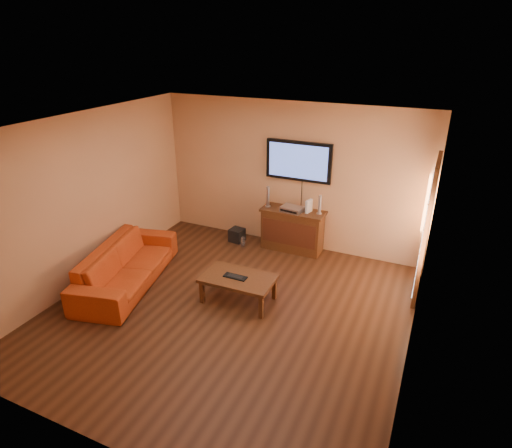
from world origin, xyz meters
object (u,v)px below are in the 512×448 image
Objects in this scene: television at (298,161)px; subwoofer at (237,235)px; av_receiver at (292,209)px; game_console at (309,206)px; bottle at (243,242)px; media_console at (292,230)px; speaker_right at (320,205)px; coffee_table at (238,280)px; sofa at (126,259)px; keyboard at (235,277)px; speaker_left at (268,197)px.

subwoofer is at bearing -164.47° from television.
av_receiver is 1.31m from subwoofer.
bottle is (-1.17, -0.33, -0.81)m from game_console.
media_console is 0.73m from speaker_right.
television is 1.10× the size of coffee_table.
sofa reaches higher than keyboard.
speaker_right reaches higher than coffee_table.
sofa reaches higher than subwoofer.
bottle is (0.22, -0.18, -0.03)m from subwoofer.
speaker_right is 0.20m from game_console.
television is at bearing 22.33° from speaker_left.
speaker_left is 1.10× the size of speaker_right.
game_console is at bearing -59.14° from sofa.
speaker_right is 1.64× the size of bottle.
speaker_right is (0.48, -0.15, -0.72)m from television.
speaker_left is 1.53× the size of subwoofer.
coffee_table is at bearing -107.60° from speaker_right.
media_console is at bearing 13.26° from subwoofer.
keyboard is (1.84, 0.26, -0.01)m from sofa.
game_console is (0.29, 0.08, 0.07)m from av_receiver.
keyboard is at bearing -56.76° from subwoofer.
bottle is (1.14, 1.93, -0.34)m from sofa.
media_console is 4.61× the size of subwoofer.
subwoofer is 1.18× the size of bottle.
game_console is at bearing 5.90° from media_console.
coffee_table is at bearing -94.94° from sofa.
speaker_right is (0.97, 0.06, -0.02)m from speaker_left.
keyboard is (0.31, -1.96, -0.55)m from speaker_left.
speaker_left is 0.99m from bottle.
av_receiver is 1.52× the size of subwoofer.
speaker_left is at bearing -161.65° from game_console.
game_console reaches higher than bottle.
television is 3.38× the size of keyboard.
television is 1.87m from bottle.
sofa is at bearing -132.20° from media_console.
speaker_right is (0.48, 0.04, 0.56)m from media_console.
sofa is 5.72× the size of speaker_left.
keyboard is (-0.67, -2.02, -0.53)m from speaker_right.
media_console is 1.99m from keyboard.
game_console is 0.66× the size of keyboard.
av_receiver is (2.02, 2.19, 0.40)m from sofa.
sofa is at bearing -120.68° from game_console.
speaker_right is at bearing 71.64° from keyboard.
av_receiver is (-0.00, -0.05, 0.44)m from media_console.
bottle is (-0.88, -0.25, -0.73)m from av_receiver.
coffee_table is 0.08m from keyboard.
sofa is 3.27m from game_console.
coffee_table is at bearing -94.06° from television.
media_console is 3.33× the size of speaker_right.
media_console reaches higher than coffee_table.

